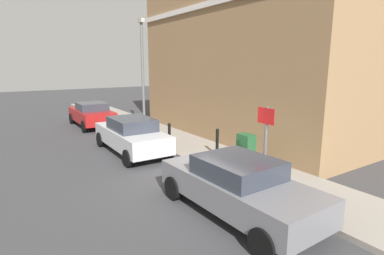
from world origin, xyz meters
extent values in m
plane|color=#38383A|center=(0.00, 0.00, 0.00)|extent=(80.00, 80.00, 0.00)
cube|color=gray|center=(2.00, 6.00, 0.07)|extent=(2.40, 30.00, 0.15)
cube|color=olive|center=(6.48, 3.97, 4.55)|extent=(6.57, 11.93, 9.10)
cube|color=silver|center=(3.16, 3.97, 6.09)|extent=(0.12, 11.93, 0.24)
cube|color=slate|center=(-0.31, -2.18, 0.64)|extent=(1.84, 4.32, 0.64)
cube|color=#2D333D|center=(-0.31, -2.17, 1.18)|extent=(1.58, 1.88, 0.46)
cylinder|color=black|center=(-1.17, -0.62, 0.32)|extent=(0.23, 0.64, 0.64)
cylinder|color=black|center=(0.47, -0.58, 0.32)|extent=(0.23, 0.64, 0.64)
cylinder|color=black|center=(-1.10, -3.79, 0.32)|extent=(0.23, 0.64, 0.64)
cylinder|color=black|center=(0.55, -3.75, 0.32)|extent=(0.23, 0.64, 0.64)
cube|color=#B7B7BC|center=(-0.39, 4.20, 0.65)|extent=(1.72, 4.42, 0.67)
cube|color=#2D333D|center=(-0.39, 4.08, 1.22)|extent=(1.49, 2.00, 0.50)
cylinder|color=black|center=(-1.15, 5.86, 0.32)|extent=(0.23, 0.64, 0.64)
cylinder|color=black|center=(0.41, 5.84, 0.32)|extent=(0.23, 0.64, 0.64)
cylinder|color=black|center=(-1.19, 2.55, 0.32)|extent=(0.23, 0.64, 0.64)
cylinder|color=black|center=(0.38, 2.54, 0.32)|extent=(0.23, 0.64, 0.64)
cube|color=maroon|center=(-0.20, 10.66, 0.65)|extent=(1.73, 4.11, 0.66)
cube|color=#2D333D|center=(-0.20, 10.46, 1.19)|extent=(1.51, 1.75, 0.45)
cylinder|color=black|center=(-0.99, 12.17, 0.32)|extent=(0.22, 0.64, 0.64)
cylinder|color=black|center=(0.62, 12.16, 0.32)|extent=(0.22, 0.64, 0.64)
cylinder|color=black|center=(-1.01, 9.17, 0.32)|extent=(0.22, 0.64, 0.64)
cylinder|color=black|center=(0.60, 9.16, 0.32)|extent=(0.22, 0.64, 0.64)
cube|color=#1E4C28|center=(1.94, -0.06, 0.72)|extent=(0.40, 0.55, 1.15)
cube|color=#333333|center=(1.94, -0.06, 0.19)|extent=(0.46, 0.61, 0.08)
cylinder|color=black|center=(2.04, 1.62, 0.62)|extent=(0.12, 0.12, 0.95)
sphere|color=black|center=(2.04, 1.62, 1.12)|extent=(0.14, 0.14, 0.14)
cylinder|color=black|center=(1.05, 3.59, 0.62)|extent=(0.12, 0.12, 0.95)
sphere|color=black|center=(1.05, 3.59, 1.12)|extent=(0.14, 0.14, 0.14)
cylinder|color=#59595B|center=(1.18, -1.61, 1.30)|extent=(0.08, 0.08, 2.30)
cube|color=white|center=(1.16, -1.61, 2.20)|extent=(0.03, 0.56, 0.40)
cube|color=red|center=(1.15, -1.61, 2.20)|extent=(0.01, 0.60, 0.44)
cylinder|color=#59595B|center=(1.86, 7.84, 2.90)|extent=(0.14, 0.14, 5.50)
cube|color=#A5A599|center=(1.86, 7.84, 5.77)|extent=(0.20, 0.44, 0.20)
camera|label=1|loc=(-5.00, -7.32, 3.56)|focal=28.67mm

